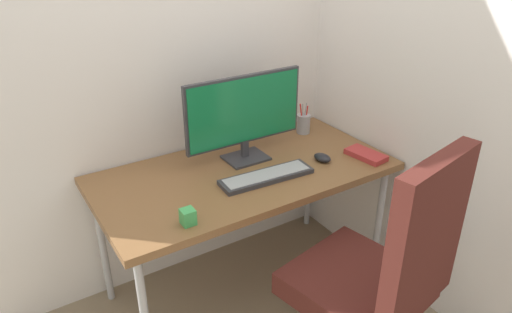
{
  "coord_description": "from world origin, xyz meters",
  "views": [
    {
      "loc": [
        -1.06,
        -1.78,
        1.84
      ],
      "look_at": [
        0.02,
        -0.07,
        0.83
      ],
      "focal_mm": 33.3,
      "sensor_mm": 36.0,
      "label": 1
    }
  ],
  "objects_px": {
    "office_chair": "(381,272)",
    "pen_holder": "(303,124)",
    "keyboard": "(266,176)",
    "notebook": "(366,155)",
    "mouse": "(322,158)",
    "monitor": "(244,113)",
    "desk_clamp_accessory": "(188,217)"
  },
  "relations": [
    {
      "from": "pen_holder",
      "to": "keyboard",
      "type": "bearing_deg",
      "value": -144.46
    },
    {
      "from": "office_chair",
      "to": "notebook",
      "type": "height_order",
      "value": "office_chair"
    },
    {
      "from": "notebook",
      "to": "monitor",
      "type": "bearing_deg",
      "value": 141.05
    },
    {
      "from": "office_chair",
      "to": "monitor",
      "type": "bearing_deg",
      "value": 95.92
    },
    {
      "from": "mouse",
      "to": "desk_clamp_accessory",
      "type": "distance_m",
      "value": 0.83
    },
    {
      "from": "office_chair",
      "to": "pen_holder",
      "type": "bearing_deg",
      "value": 69.94
    },
    {
      "from": "notebook",
      "to": "desk_clamp_accessory",
      "type": "relative_size",
      "value": 3.09
    },
    {
      "from": "monitor",
      "to": "notebook",
      "type": "xyz_separation_m",
      "value": [
        0.54,
        -0.33,
        -0.23
      ]
    },
    {
      "from": "office_chair",
      "to": "notebook",
      "type": "distance_m",
      "value": 0.74
    },
    {
      "from": "office_chair",
      "to": "pen_holder",
      "type": "xyz_separation_m",
      "value": [
        0.36,
        1.0,
        0.21
      ]
    },
    {
      "from": "office_chair",
      "to": "keyboard",
      "type": "relative_size",
      "value": 2.44
    },
    {
      "from": "office_chair",
      "to": "notebook",
      "type": "xyz_separation_m",
      "value": [
        0.44,
        0.57,
        0.17
      ]
    },
    {
      "from": "keyboard",
      "to": "mouse",
      "type": "bearing_deg",
      "value": 0.13
    },
    {
      "from": "mouse",
      "to": "desk_clamp_accessory",
      "type": "bearing_deg",
      "value": 178.01
    },
    {
      "from": "mouse",
      "to": "monitor",
      "type": "bearing_deg",
      "value": 130.55
    },
    {
      "from": "notebook",
      "to": "mouse",
      "type": "bearing_deg",
      "value": 151.29
    },
    {
      "from": "notebook",
      "to": "office_chair",
      "type": "bearing_deg",
      "value": -135.72
    },
    {
      "from": "office_chair",
      "to": "mouse",
      "type": "xyz_separation_m",
      "value": [
        0.22,
        0.65,
        0.18
      ]
    },
    {
      "from": "keyboard",
      "to": "notebook",
      "type": "bearing_deg",
      "value": -8.49
    },
    {
      "from": "office_chair",
      "to": "monitor",
      "type": "xyz_separation_m",
      "value": [
        -0.09,
        0.89,
        0.4
      ]
    },
    {
      "from": "pen_holder",
      "to": "notebook",
      "type": "distance_m",
      "value": 0.44
    },
    {
      "from": "desk_clamp_accessory",
      "to": "monitor",
      "type": "bearing_deg",
      "value": 37.68
    },
    {
      "from": "mouse",
      "to": "keyboard",
      "type": "bearing_deg",
      "value": 168.02
    },
    {
      "from": "keyboard",
      "to": "notebook",
      "type": "height_order",
      "value": "notebook"
    },
    {
      "from": "keyboard",
      "to": "pen_holder",
      "type": "height_order",
      "value": "pen_holder"
    },
    {
      "from": "keyboard",
      "to": "mouse",
      "type": "xyz_separation_m",
      "value": [
        0.34,
        0.0,
        0.01
      ]
    },
    {
      "from": "desk_clamp_accessory",
      "to": "keyboard",
      "type": "bearing_deg",
      "value": 16.99
    },
    {
      "from": "keyboard",
      "to": "desk_clamp_accessory",
      "type": "distance_m",
      "value": 0.5
    },
    {
      "from": "pen_holder",
      "to": "notebook",
      "type": "height_order",
      "value": "pen_holder"
    },
    {
      "from": "office_chair",
      "to": "monitor",
      "type": "relative_size",
      "value": 1.78
    },
    {
      "from": "keyboard",
      "to": "notebook",
      "type": "distance_m",
      "value": 0.57
    },
    {
      "from": "pen_holder",
      "to": "desk_clamp_accessory",
      "type": "relative_size",
      "value": 2.67
    }
  ]
}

